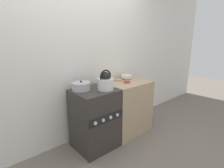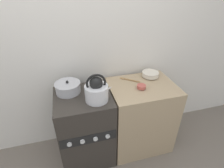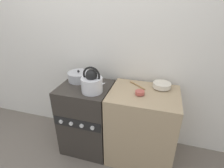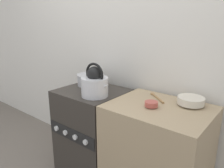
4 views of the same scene
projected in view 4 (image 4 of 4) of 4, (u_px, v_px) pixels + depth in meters
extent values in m
cube|color=silver|center=(118.00, 43.00, 2.12)|extent=(7.00, 0.06, 2.50)
cube|color=#332D28|center=(93.00, 133.00, 2.07)|extent=(0.57, 0.52, 0.86)
cube|color=black|center=(71.00, 134.00, 1.84)|extent=(0.54, 0.01, 0.11)
cylinder|color=silver|center=(56.00, 128.00, 1.94)|extent=(0.04, 0.02, 0.04)
cylinder|color=silver|center=(65.00, 133.00, 1.87)|extent=(0.04, 0.02, 0.04)
cylinder|color=silver|center=(75.00, 137.00, 1.79)|extent=(0.04, 0.02, 0.04)
cylinder|color=silver|center=(85.00, 142.00, 1.72)|extent=(0.04, 0.02, 0.04)
cube|color=tan|center=(156.00, 158.00, 1.69)|extent=(0.72, 0.57, 0.86)
cylinder|color=silver|center=(95.00, 87.00, 1.78)|extent=(0.22, 0.22, 0.16)
sphere|color=black|center=(94.00, 74.00, 1.75)|extent=(0.12, 0.12, 0.12)
torus|color=black|center=(94.00, 74.00, 1.75)|extent=(0.19, 0.02, 0.19)
cone|color=silver|center=(104.00, 86.00, 1.71)|extent=(0.11, 0.05, 0.09)
cylinder|color=#B2B2B7|center=(90.00, 80.00, 2.10)|extent=(0.25, 0.25, 0.09)
cylinder|color=#B2B2B7|center=(90.00, 75.00, 2.08)|extent=(0.25, 0.25, 0.01)
sphere|color=black|center=(90.00, 73.00, 2.08)|extent=(0.03, 0.03, 0.03)
cylinder|color=beige|center=(190.00, 105.00, 1.59)|extent=(0.09, 0.09, 0.01)
cylinder|color=beige|center=(191.00, 101.00, 1.58)|extent=(0.19, 0.19, 0.05)
cylinder|color=#B75147|center=(151.00, 107.00, 1.55)|extent=(0.04, 0.04, 0.01)
cylinder|color=#B75147|center=(151.00, 104.00, 1.55)|extent=(0.09, 0.09, 0.03)
cylinder|color=#A37A4C|center=(158.00, 98.00, 1.70)|extent=(0.16, 0.13, 0.02)
ellipsoid|color=#A37A4C|center=(153.00, 94.00, 1.82)|extent=(0.06, 0.06, 0.02)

